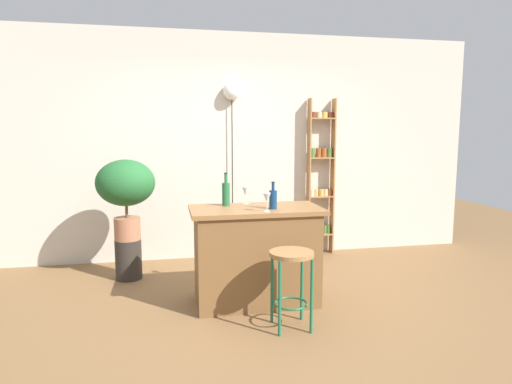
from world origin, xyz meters
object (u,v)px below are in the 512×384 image
(wine_glass_left, at_px, (267,198))
(bottle_sauce_amber, at_px, (226,193))
(bar_stool, at_px, (291,270))
(wine_glass_center, at_px, (246,192))
(spice_shelf, at_px, (321,176))
(plant_stool, at_px, (129,259))
(potted_plant, at_px, (126,187))
(bottle_spirits_clear, at_px, (273,199))
(pendant_globe_light, at_px, (232,94))

(wine_glass_left, bearing_deg, bottle_sauce_amber, 129.02)
(bar_stool, xyz_separation_m, wine_glass_center, (-0.22, 0.84, 0.53))
(bar_stool, bearing_deg, spice_shelf, 64.87)
(wine_glass_left, bearing_deg, plant_stool, 138.28)
(potted_plant, bearing_deg, plant_stool, 0.00)
(bar_stool, height_order, bottle_spirits_clear, bottle_spirits_clear)
(plant_stool, distance_m, bottle_sauce_amber, 1.47)
(bottle_spirits_clear, height_order, pendant_globe_light, pendant_globe_light)
(bottle_spirits_clear, distance_m, pendant_globe_light, 1.95)
(spice_shelf, distance_m, wine_glass_left, 2.05)
(potted_plant, height_order, pendant_globe_light, pendant_globe_light)
(wine_glass_center, distance_m, pendant_globe_light, 1.67)
(potted_plant, distance_m, bottle_spirits_clear, 1.70)
(plant_stool, relative_size, potted_plant, 0.50)
(bottle_sauce_amber, distance_m, pendant_globe_light, 1.74)
(wine_glass_left, height_order, wine_glass_center, same)
(bar_stool, xyz_separation_m, bottle_sauce_amber, (-0.42, 0.77, 0.53))
(wine_glass_left, xyz_separation_m, wine_glass_center, (-0.11, 0.45, 0.00))
(bar_stool, distance_m, wine_glass_center, 1.02)
(bottle_sauce_amber, height_order, wine_glass_left, bottle_sauce_amber)
(spice_shelf, xyz_separation_m, wine_glass_center, (-1.21, -1.27, -0.00))
(bar_stool, height_order, potted_plant, potted_plant)
(bottle_sauce_amber, height_order, pendant_globe_light, pendant_globe_light)
(wine_glass_left, height_order, pendant_globe_light, pendant_globe_light)
(plant_stool, height_order, wine_glass_center, wine_glass_center)
(spice_shelf, distance_m, wine_glass_center, 1.76)
(bar_stool, distance_m, potted_plant, 2.14)
(plant_stool, bearing_deg, bottle_spirits_clear, -36.70)
(plant_stool, bearing_deg, bottle_sauce_amber, -38.07)
(spice_shelf, xyz_separation_m, bottle_sauce_amber, (-1.41, -1.34, -0.00))
(wine_glass_left, bearing_deg, bar_stool, -73.29)
(potted_plant, bearing_deg, bar_stool, -47.61)
(bottle_sauce_amber, relative_size, wine_glass_center, 1.91)
(potted_plant, xyz_separation_m, bottle_sauce_amber, (0.97, -0.76, 0.01))
(potted_plant, xyz_separation_m, pendant_globe_light, (1.24, 0.61, 1.05))
(bottle_spirits_clear, xyz_separation_m, wine_glass_center, (-0.19, 0.33, 0.02))
(bar_stool, relative_size, spice_shelf, 0.32)
(plant_stool, relative_size, bottle_spirits_clear, 1.76)
(potted_plant, bearing_deg, bottle_sauce_amber, -38.07)
(wine_glass_left, bearing_deg, pendant_globe_light, 91.44)
(pendant_globe_light, bearing_deg, spice_shelf, -1.41)
(bottle_spirits_clear, relative_size, wine_glass_center, 1.51)
(bar_stool, height_order, bottle_sauce_amber, bottle_sauce_amber)
(wine_glass_center, bearing_deg, plant_stool, 149.44)
(potted_plant, bearing_deg, bottle_spirits_clear, -36.70)
(plant_stool, height_order, potted_plant, potted_plant)
(plant_stool, bearing_deg, bar_stool, -47.61)
(wine_glass_left, bearing_deg, spice_shelf, 57.27)
(bottle_sauce_amber, relative_size, wine_glass_left, 1.91)
(plant_stool, xyz_separation_m, bottle_sauce_amber, (0.97, -0.76, 0.80))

